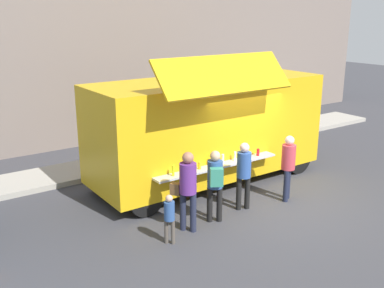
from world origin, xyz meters
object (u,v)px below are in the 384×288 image
at_px(trash_bin, 266,127).
at_px(customer_front_ordering, 244,170).
at_px(customer_extra_browsing, 288,162).
at_px(child_near_queue, 169,215).
at_px(customer_mid_with_backpack, 215,179).
at_px(customer_rear_waiting, 187,185).
at_px(food_truck_main, 208,127).

bearing_deg(trash_bin, customer_front_ordering, -138.64).
relative_size(customer_extra_browsing, child_near_queue, 1.57).
bearing_deg(child_near_queue, customer_mid_with_backpack, -30.61).
bearing_deg(customer_mid_with_backpack, customer_rear_waiting, 119.46).
distance_m(customer_front_ordering, customer_extra_browsing, 1.29).
distance_m(customer_front_ordering, customer_mid_with_backpack, 1.01).
bearing_deg(customer_front_ordering, customer_mid_with_backpack, 118.74).
xyz_separation_m(trash_bin, customer_mid_with_backpack, (-5.92, -4.51, 0.59)).
height_order(customer_front_ordering, customer_mid_with_backpack, customer_mid_with_backpack).
bearing_deg(customer_extra_browsing, food_truck_main, -12.44).
distance_m(customer_rear_waiting, customer_extra_browsing, 3.00).
bearing_deg(food_truck_main, child_near_queue, -138.99).
bearing_deg(food_truck_main, trash_bin, 27.40).
height_order(food_truck_main, child_near_queue, food_truck_main).
relative_size(customer_mid_with_backpack, customer_extra_browsing, 1.00).
bearing_deg(customer_mid_with_backpack, trash_bin, -22.10).
relative_size(food_truck_main, customer_extra_browsing, 3.88).
height_order(food_truck_main, customer_rear_waiting, food_truck_main).
distance_m(food_truck_main, child_near_queue, 3.85).
bearing_deg(customer_front_ordering, customer_extra_browsing, -80.74).
distance_m(customer_extra_browsing, child_near_queue, 3.65).
height_order(trash_bin, customer_mid_with_backpack, customer_mid_with_backpack).
bearing_deg(customer_rear_waiting, customer_extra_browsing, -34.79).
bearing_deg(customer_front_ordering, food_truck_main, 6.07).
bearing_deg(child_near_queue, customer_front_ordering, -30.96).
distance_m(trash_bin, child_near_queue, 8.71).
distance_m(trash_bin, customer_extra_browsing, 5.87).
bearing_deg(customer_mid_with_backpack, food_truck_main, -2.89).
relative_size(customer_mid_with_backpack, customer_rear_waiting, 0.94).
xyz_separation_m(customer_front_ordering, child_near_queue, (-2.36, -0.43, -0.35)).
height_order(food_truck_main, customer_front_ordering, food_truck_main).
bearing_deg(trash_bin, child_near_queue, -146.78).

